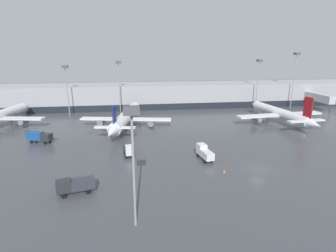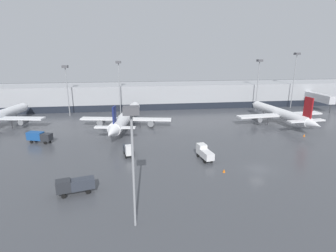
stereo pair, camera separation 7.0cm
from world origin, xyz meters
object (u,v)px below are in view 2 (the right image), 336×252
(traffic_cone_1, at_px, (304,135))
(apron_light_mast_2, at_px, (132,132))
(apron_light_mast_0, at_px, (66,76))
(traffic_cone_0, at_px, (265,116))
(service_truck_1, at_px, (39,136))
(apron_light_mast_1, at_px, (259,70))
(service_truck_0, at_px, (75,185))
(parked_jet_0, at_px, (281,113))
(service_truck_3, at_px, (129,150))
(apron_light_mast_3, at_px, (119,72))
(traffic_cone_2, at_px, (224,171))
(service_truck_2, at_px, (204,152))
(parked_jet_1, at_px, (126,117))
(apron_light_mast_4, at_px, (296,65))

(traffic_cone_1, height_order, apron_light_mast_2, apron_light_mast_2)
(apron_light_mast_0, bearing_deg, traffic_cone_0, -8.93)
(service_truck_1, bearing_deg, apron_light_mast_1, 42.61)
(service_truck_0, bearing_deg, parked_jet_0, -160.47)
(traffic_cone_1, distance_m, apron_light_mast_0, 73.45)
(service_truck_1, height_order, service_truck_3, service_truck_3)
(service_truck_0, xyz_separation_m, apron_light_mast_3, (4.72, 55.09, 12.80))
(service_truck_1, distance_m, apron_light_mast_0, 30.50)
(parked_jet_0, relative_size, apron_light_mast_0, 1.91)
(apron_light_mast_2, bearing_deg, traffic_cone_2, 38.97)
(apron_light_mast_1, distance_m, apron_light_mast_3, 50.71)
(traffic_cone_0, distance_m, apron_light_mast_1, 18.79)
(traffic_cone_2, xyz_separation_m, apron_light_mast_3, (-20.06, 51.03, 14.00))
(service_truck_2, relative_size, traffic_cone_2, 9.28)
(parked_jet_0, xyz_separation_m, traffic_cone_1, (-0.72, -12.84, -2.84))
(service_truck_1, bearing_deg, traffic_cone_1, 15.59)
(parked_jet_1, bearing_deg, traffic_cone_1, -97.78)
(traffic_cone_0, bearing_deg, apron_light_mast_1, 79.24)
(parked_jet_0, bearing_deg, apron_light_mast_4, -43.50)
(service_truck_2, xyz_separation_m, traffic_cone_1, (29.49, 11.24, -1.21))
(service_truck_0, height_order, traffic_cone_0, service_truck_0)
(apron_light_mast_2, xyz_separation_m, apron_light_mast_3, (-4.09, 63.95, 2.22))
(parked_jet_0, height_order, service_truck_2, parked_jet_0)
(parked_jet_0, relative_size, service_truck_2, 5.96)
(parked_jet_0, xyz_separation_m, service_truck_3, (-45.26, -20.30, -1.69))
(traffic_cone_0, bearing_deg, parked_jet_1, -172.18)
(service_truck_3, distance_m, apron_light_mast_1, 64.40)
(traffic_cone_1, distance_m, apron_light_mast_2, 54.43)
(service_truck_2, height_order, apron_light_mast_2, apron_light_mast_2)
(service_truck_1, distance_m, apron_light_mast_2, 42.28)
(service_truck_1, height_order, apron_light_mast_3, apron_light_mast_3)
(service_truck_1, xyz_separation_m, traffic_cone_1, (65.61, -4.06, -1.26))
(apron_light_mast_3, bearing_deg, apron_light_mast_4, 1.13)
(traffic_cone_1, xyz_separation_m, apron_light_mast_3, (-47.64, 33.50, 13.99))
(parked_jet_1, xyz_separation_m, apron_light_mast_2, (1.88, -45.96, 9.21))
(traffic_cone_0, relative_size, apron_light_mast_3, 0.03)
(apron_light_mast_4, bearing_deg, apron_light_mast_0, -178.17)
(parked_jet_1, relative_size, service_truck_2, 6.79)
(service_truck_2, height_order, traffic_cone_0, service_truck_2)
(parked_jet_1, height_order, service_truck_2, parked_jet_1)
(traffic_cone_1, bearing_deg, parked_jet_1, 161.15)
(service_truck_0, height_order, traffic_cone_1, service_truck_0)
(parked_jet_0, distance_m, service_truck_3, 49.63)
(service_truck_0, xyz_separation_m, apron_light_mast_0, (-12.37, 53.74, 11.92))
(apron_light_mast_3, bearing_deg, service_truck_0, -94.90)
(traffic_cone_2, bearing_deg, service_truck_0, -170.70)
(parked_jet_1, xyz_separation_m, service_truck_1, (-20.17, -11.46, -1.30))
(parked_jet_1, xyz_separation_m, service_truck_0, (-6.92, -37.10, -1.37))
(traffic_cone_0, bearing_deg, apron_light_mast_3, 166.49)
(parked_jet_0, distance_m, apron_light_mast_4, 30.83)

